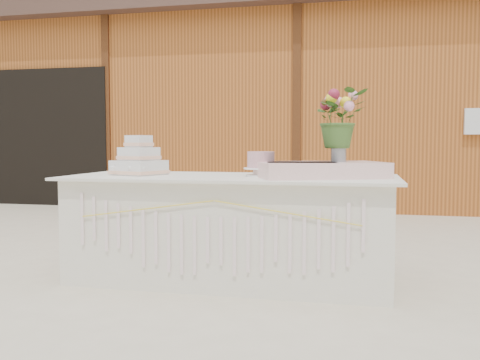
{
  "coord_description": "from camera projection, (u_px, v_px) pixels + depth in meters",
  "views": [
    {
      "loc": [
        0.94,
        -3.79,
        1.01
      ],
      "look_at": [
        0.0,
        0.3,
        0.72
      ],
      "focal_mm": 40.0,
      "sensor_mm": 36.0,
      "label": 1
    }
  ],
  "objects": [
    {
      "name": "ground",
      "position": [
        231.0,
        279.0,
        3.96
      ],
      "size": [
        80.0,
        80.0,
        0.0
      ],
      "primitive_type": "plane",
      "color": "beige",
      "rests_on": "ground"
    },
    {
      "name": "barn",
      "position": [
        309.0,
        106.0,
        9.68
      ],
      "size": [
        12.6,
        4.6,
        3.3
      ],
      "color": "#AA5B23",
      "rests_on": "ground"
    },
    {
      "name": "cake_table",
      "position": [
        231.0,
        228.0,
        3.93
      ],
      "size": [
        2.4,
        1.0,
        0.77
      ],
      "color": "silver",
      "rests_on": "ground"
    },
    {
      "name": "wedding_cake",
      "position": [
        139.0,
        161.0,
        4.04
      ],
      "size": [
        0.42,
        0.42,
        0.3
      ],
      "rotation": [
        0.0,
        0.0,
        -0.34
      ],
      "color": "silver",
      "rests_on": "cake_table"
    },
    {
      "name": "pink_cake_stand",
      "position": [
        261.0,
        163.0,
        3.85
      ],
      "size": [
        0.25,
        0.25,
        0.18
      ],
      "color": "white",
      "rests_on": "cake_table"
    },
    {
      "name": "satin_runner",
      "position": [
        320.0,
        170.0,
        3.73
      ],
      "size": [
        0.99,
        0.79,
        0.11
      ],
      "primitive_type": "cube",
      "rotation": [
        0.0,
        0.0,
        0.4
      ],
      "color": "#FFCDCD",
      "rests_on": "cake_table"
    },
    {
      "name": "flower_vase",
      "position": [
        339.0,
        152.0,
        3.75
      ],
      "size": [
        0.11,
        0.11,
        0.14
      ],
      "primitive_type": "cylinder",
      "color": "#AEADB2",
      "rests_on": "satin_runner"
    },
    {
      "name": "bouquet",
      "position": [
        339.0,
        112.0,
        3.73
      ],
      "size": [
        0.49,
        0.47,
        0.41
      ],
      "primitive_type": "imported",
      "rotation": [
        0.0,
        0.0,
        0.58
      ],
      "color": "#3D6227",
      "rests_on": "flower_vase"
    },
    {
      "name": "loose_flowers",
      "position": [
        118.0,
        172.0,
        4.23
      ],
      "size": [
        0.22,
        0.36,
        0.02
      ],
      "primitive_type": null,
      "rotation": [
        0.0,
        0.0,
        -0.25
      ],
      "color": "pink",
      "rests_on": "cake_table"
    }
  ]
}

